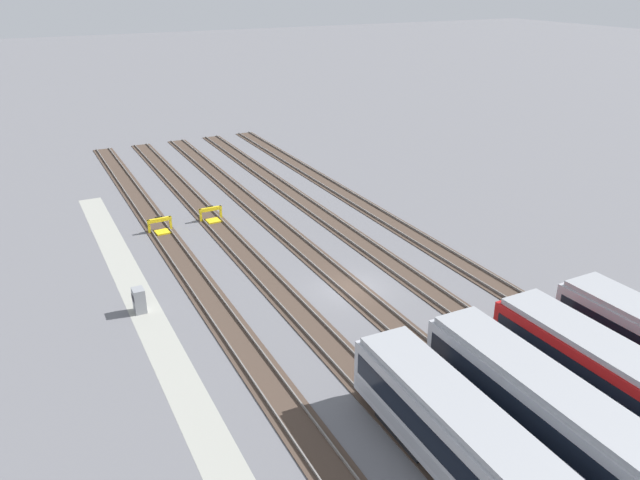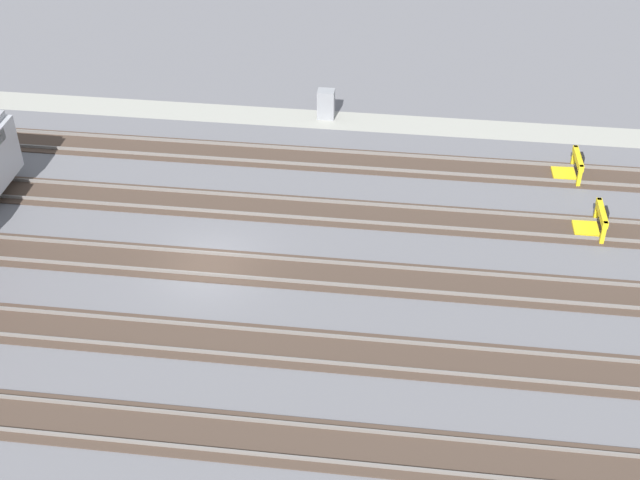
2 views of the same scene
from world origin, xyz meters
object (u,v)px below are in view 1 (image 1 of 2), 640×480
(subway_car_front_row_centre, at_px, (501,479))
(subway_car_front_row_rightmost, at_px, (585,442))
(bumper_stop_nearest_track, at_px, (161,226))
(electrical_cabinet, at_px, (139,300))
(bumper_stop_near_inner_track, at_px, (212,215))

(subway_car_front_row_centre, distance_m, subway_car_front_row_rightmost, 4.48)
(bumper_stop_nearest_track, height_order, electrical_cabinet, electrical_cabinet)
(subway_car_front_row_rightmost, bearing_deg, bumper_stop_near_inner_track, -172.83)
(bumper_stop_near_inner_track, relative_size, electrical_cabinet, 1.25)
(subway_car_front_row_rightmost, relative_size, bumper_stop_nearest_track, 8.97)
(subway_car_front_row_centre, relative_size, bumper_stop_nearest_track, 8.98)
(subway_car_front_row_rightmost, distance_m, bumper_stop_nearest_track, 36.36)
(subway_car_front_row_centre, bearing_deg, electrical_cabinet, -158.63)
(subway_car_front_row_rightmost, height_order, electrical_cabinet, subway_car_front_row_rightmost)
(subway_car_front_row_rightmost, relative_size, electrical_cabinet, 11.26)
(subway_car_front_row_centre, xyz_separation_m, bumper_stop_near_inner_track, (-35.73, -0.01, -1.53))
(bumper_stop_near_inner_track, bearing_deg, subway_car_front_row_centre, 0.02)
(bumper_stop_nearest_track, xyz_separation_m, bumper_stop_near_inner_track, (-0.54, 4.52, 0.00))
(subway_car_front_row_centre, bearing_deg, subway_car_front_row_rightmost, 90.00)
(subway_car_front_row_centre, xyz_separation_m, electrical_cabinet, (-22.74, -8.90, -1.24))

